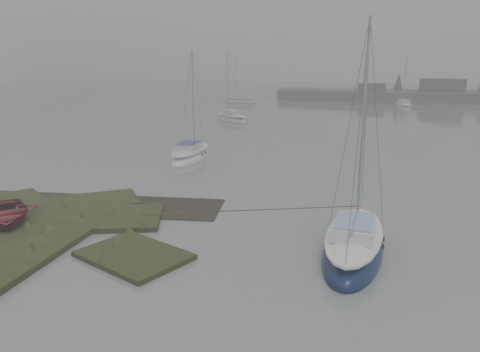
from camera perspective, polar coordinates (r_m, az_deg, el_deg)
The scene contains 7 objects.
ground at distance 44.87m, azimuth 3.94°, elevation 6.01°, with size 160.00×160.00×0.00m, color slate.
sailboat_main at distance 16.55m, azimuth 13.68°, elevation -8.40°, with size 2.49×6.13×8.44m.
sailboat_white at distance 30.66m, azimuth -6.03°, elevation 2.45°, with size 1.90×5.41×7.57m.
sailboat_far_a at distance 48.71m, azimuth -1.09°, elevation 6.98°, with size 4.98×4.93×7.45m.
sailboat_far_b at distance 63.35m, azimuth 19.32°, elevation 7.92°, with size 2.17×5.50×7.59m.
sailboat_far_c at distance 68.11m, azimuth -0.03°, elevation 9.14°, with size 5.87×3.34×7.87m.
dinghy at distance 20.58m, azimuth -26.63°, elevation -4.10°, with size 2.41×3.37×0.70m, color maroon.
Camera 1 is at (7.35, -13.77, 6.58)m, focal length 35.00 mm.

